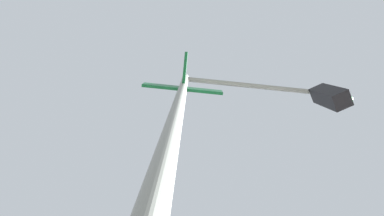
{
  "coord_description": "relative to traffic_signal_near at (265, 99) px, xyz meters",
  "views": [
    {
      "loc": [
        -7.05,
        -7.47,
        1.08
      ],
      "look_at": [
        -7.37,
        -6.81,
        4.36
      ],
      "focal_mm": 23.54,
      "sensor_mm": 36.0,
      "label": 1
    }
  ],
  "objects": [
    {
      "name": "traffic_signal_near",
      "position": [
        0.0,
        0.0,
        0.0
      ],
      "size": [
        2.83,
        1.91,
        6.18
      ],
      "color": "slate",
      "rests_on": "ground_plane"
    }
  ]
}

